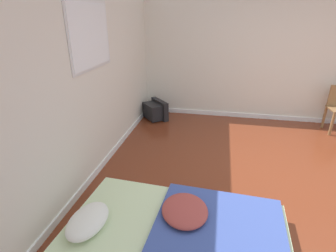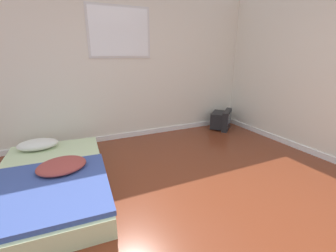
{
  "view_description": "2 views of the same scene",
  "coord_description": "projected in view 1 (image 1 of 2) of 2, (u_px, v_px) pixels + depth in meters",
  "views": [
    {
      "loc": [
        -2.95,
        1.07,
        2.06
      ],
      "look_at": [
        0.54,
        1.78,
        0.52
      ],
      "focal_mm": 28.0,
      "sensor_mm": 36.0,
      "label": 1
    },
    {
      "loc": [
        -0.81,
        -1.22,
        1.46
      ],
      "look_at": [
        0.56,
        1.72,
        0.43
      ],
      "focal_mm": 24.0,
      "sensor_mm": 36.0,
      "label": 2
    }
  ],
  "objects": [
    {
      "name": "crt_tv",
      "position": [
        155.0,
        110.0,
        5.5
      ],
      "size": [
        0.61,
        0.6,
        0.39
      ],
      "color": "black",
      "rests_on": "ground_plane"
    },
    {
      "name": "wall_right",
      "position": [
        278.0,
        57.0,
        5.08
      ],
      "size": [
        0.08,
        7.72,
        2.6
      ],
      "color": "silver",
      "rests_on": "ground_plane"
    },
    {
      "name": "wall_back",
      "position": [
        88.0,
        80.0,
        3.25
      ],
      "size": [
        7.47,
        0.08,
        2.6
      ],
      "color": "silver",
      "rests_on": "ground_plane"
    },
    {
      "name": "mattress_bed",
      "position": [
        178.0,
        233.0,
        2.5
      ],
      "size": [
        1.28,
        2.12,
        0.34
      ],
      "color": "beige",
      "rests_on": "ground_plane"
    },
    {
      "name": "ground_plane",
      "position": [
        299.0,
        192.0,
        3.27
      ],
      "size": [
        20.0,
        20.0,
        0.0
      ],
      "primitive_type": "plane",
      "color": "maroon"
    }
  ]
}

